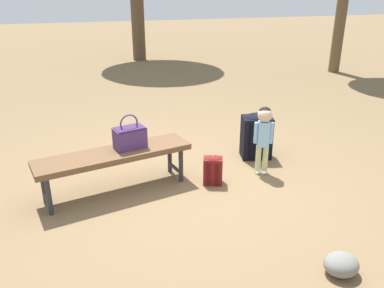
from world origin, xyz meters
TOP-DOWN VIEW (x-y plane):
  - ground_plane at (0.00, 0.00)m, footprint 40.00×40.00m
  - park_bench at (-0.86, -0.00)m, footprint 1.65×0.74m
  - handbag at (-0.68, 0.06)m, footprint 0.35×0.25m
  - child_standing at (0.80, -0.05)m, footprint 0.21×0.16m
  - backpack_large at (0.93, 0.39)m, footprint 0.41×0.37m
  - backpack_small at (0.18, -0.13)m, footprint 0.24×0.22m
  - trail_rock at (0.62, -1.79)m, footprint 0.27×0.24m

SIDE VIEW (x-z plane):
  - ground_plane at x=0.00m, z-range 0.00..0.00m
  - trail_rock at x=0.62m, z-range 0.00..0.17m
  - backpack_small at x=0.18m, z-range 0.00..0.35m
  - backpack_large at x=0.93m, z-range 0.00..0.61m
  - park_bench at x=-0.86m, z-range 0.17..0.62m
  - child_standing at x=0.80m, z-range 0.13..0.93m
  - handbag at x=-0.68m, z-range 0.39..0.76m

